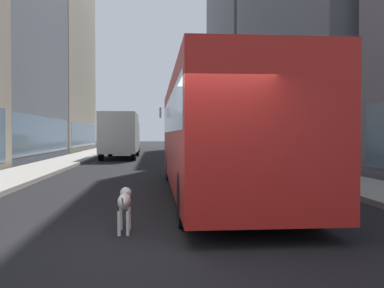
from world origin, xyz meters
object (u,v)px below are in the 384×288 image
object	(u,v)px
transit_bus	(216,130)
dalmatian_dog	(125,202)
box_truck	(121,134)
car_black_suv	(177,145)
car_yellow_taxi	(128,144)
pedestrian_in_coat	(330,152)
car_white_van	(187,143)

from	to	relation	value
transit_bus	dalmatian_dog	bearing A→B (deg)	-116.42
box_truck	car_black_suv	bearing A→B (deg)	33.02
transit_bus	car_yellow_taxi	distance (m)	26.99
box_truck	pedestrian_in_coat	xyz separation A→B (m)	(8.51, -14.99, -0.66)
car_black_suv	dalmatian_dog	bearing A→B (deg)	-95.03
transit_bus	box_truck	size ratio (longest dim) A/B	1.54
car_yellow_taxi	box_truck	bearing A→B (deg)	-90.00
car_black_suv	box_truck	world-z (taller)	box_truck
car_yellow_taxi	car_black_suv	xyz separation A→B (m)	(4.00, -6.13, -0.00)
transit_bus	car_white_van	distance (m)	31.31
car_black_suv	box_truck	xyz separation A→B (m)	(-4.00, -2.60, 0.85)
transit_bus	box_truck	bearing A→B (deg)	102.57
pedestrian_in_coat	car_black_suv	bearing A→B (deg)	104.38
car_yellow_taxi	dalmatian_dog	xyz separation A→B (m)	(1.81, -31.09, -0.31)
pedestrian_in_coat	transit_bus	bearing A→B (deg)	-146.82
car_white_van	dalmatian_dog	xyz separation A→B (m)	(-3.79, -35.67, -0.31)
dalmatian_dog	car_white_van	bearing A→B (deg)	83.93
car_white_van	dalmatian_dog	bearing A→B (deg)	-96.07
car_white_van	box_truck	world-z (taller)	box_truck
transit_bus	car_yellow_taxi	xyz separation A→B (m)	(-4.00, 26.68, -0.95)
car_black_suv	pedestrian_in_coat	world-z (taller)	pedestrian_in_coat
transit_bus	dalmatian_dog	world-z (taller)	transit_bus
car_black_suv	transit_bus	bearing A→B (deg)	-90.00
car_black_suv	dalmatian_dog	distance (m)	25.06
dalmatian_dog	car_yellow_taxi	bearing A→B (deg)	93.32
box_truck	dalmatian_dog	size ratio (longest dim) A/B	7.79
transit_bus	pedestrian_in_coat	world-z (taller)	transit_bus
car_black_suv	box_truck	size ratio (longest dim) A/B	0.54
car_white_van	car_black_suv	distance (m)	10.83
transit_bus	car_yellow_taxi	size ratio (longest dim) A/B	2.55
box_truck	pedestrian_in_coat	bearing A→B (deg)	-60.42
dalmatian_dog	pedestrian_in_coat	distance (m)	9.97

